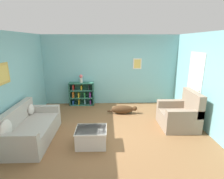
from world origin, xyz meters
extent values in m
plane|color=brown|center=(0.00, 0.00, 0.00)|extent=(14.00, 14.00, 0.00)
cube|color=#7AB7BC|center=(0.00, 2.25, 1.30)|extent=(5.60, 0.10, 2.60)
cube|color=silver|center=(1.00, 2.19, 1.55)|extent=(0.32, 0.02, 0.40)
cube|color=#DBBC56|center=(1.00, 2.18, 1.55)|extent=(0.24, 0.01, 0.32)
cube|color=#7AB7BC|center=(-2.55, 0.00, 1.30)|extent=(0.10, 5.00, 2.60)
cube|color=gold|center=(-2.49, -0.40, 1.65)|extent=(0.02, 0.56, 0.48)
cube|color=#DBBC56|center=(-2.48, -0.40, 1.65)|extent=(0.01, 0.44, 0.36)
cube|color=#7AB7BC|center=(2.55, 0.00, 1.30)|extent=(0.10, 5.00, 2.60)
cube|color=white|center=(2.49, 0.70, 1.02)|extent=(0.02, 0.84, 2.05)
sphere|color=tan|center=(2.46, 0.35, 1.00)|extent=(0.05, 0.05, 0.05)
cube|color=#ADA89E|center=(-1.96, -0.42, 0.21)|extent=(0.91, 1.74, 0.42)
cube|color=#ADA89E|center=(-2.34, -0.42, 0.63)|extent=(0.16, 1.74, 0.42)
cube|color=#ADA89E|center=(-1.96, -1.21, 0.51)|extent=(0.91, 0.16, 0.18)
cube|color=#ADA89E|center=(-1.96, 0.36, 0.51)|extent=(0.91, 0.16, 0.18)
ellipsoid|color=beige|center=(-2.22, -1.03, 0.62)|extent=(0.14, 0.40, 0.40)
ellipsoid|color=beige|center=(-2.22, 0.18, 0.56)|extent=(0.14, 0.28, 0.28)
cube|color=#2D6B56|center=(-1.54, 2.04, 0.44)|extent=(0.04, 0.29, 0.88)
cube|color=#2D6B56|center=(-0.66, 2.04, 0.44)|extent=(0.04, 0.29, 0.88)
cube|color=#2D6B56|center=(-1.10, 2.17, 0.44)|extent=(0.92, 0.02, 0.88)
cube|color=#2D6B56|center=(-1.10, 2.04, 0.02)|extent=(0.92, 0.29, 0.04)
cube|color=#2D6B56|center=(-1.10, 2.04, 0.29)|extent=(0.92, 0.29, 0.04)
cube|color=#2D6B56|center=(-1.10, 2.04, 0.59)|extent=(0.92, 0.29, 0.04)
cube|color=#2D6B56|center=(-1.10, 2.04, 0.86)|extent=(0.92, 0.29, 0.04)
cube|color=#234C9E|center=(-1.43, 2.03, 0.10)|extent=(0.04, 0.21, 0.17)
cube|color=orange|center=(-1.41, 2.03, 0.42)|extent=(0.05, 0.21, 0.22)
cube|color=#B22823|center=(-1.39, 2.03, 0.70)|extent=(0.04, 0.21, 0.19)
cube|color=gold|center=(-1.21, 2.03, 0.13)|extent=(0.03, 0.21, 0.22)
cube|color=gold|center=(-1.21, 2.03, 0.40)|extent=(0.04, 0.21, 0.18)
cube|color=gold|center=(-1.09, 2.03, 0.69)|extent=(0.04, 0.21, 0.17)
cube|color=#60939E|center=(-0.99, 2.03, 0.13)|extent=(0.03, 0.21, 0.22)
cube|color=#287A3D|center=(-0.98, 2.03, 0.41)|extent=(0.05, 0.21, 0.20)
cube|color=black|center=(-0.81, 2.03, 0.71)|extent=(0.03, 0.21, 0.21)
cube|color=#7A2D84|center=(-0.78, 2.03, 0.11)|extent=(0.03, 0.21, 0.18)
cube|color=#7A2D84|center=(-0.78, 2.03, 0.41)|extent=(0.05, 0.21, 0.21)
cube|color=gray|center=(1.85, 0.17, 0.22)|extent=(0.94, 0.99, 0.44)
cube|color=gray|center=(2.23, 0.17, 0.73)|extent=(0.18, 0.99, 0.60)
cube|color=gray|center=(1.85, -0.23, 0.55)|extent=(0.94, 0.18, 0.22)
cube|color=gray|center=(1.85, 0.57, 0.55)|extent=(0.94, 0.18, 0.22)
cube|color=silver|center=(-0.51, -0.69, 0.21)|extent=(0.68, 0.55, 0.41)
cube|color=white|center=(-0.51, -0.69, 0.40)|extent=(0.71, 0.57, 0.03)
ellipsoid|color=#472D19|center=(0.37, 1.14, 0.14)|extent=(0.74, 0.26, 0.29)
sphere|color=#472D19|center=(0.79, 1.14, 0.18)|extent=(0.16, 0.16, 0.16)
ellipsoid|color=#472D19|center=(-0.05, 1.18, 0.07)|extent=(0.20, 0.05, 0.05)
cylinder|color=silver|center=(-1.10, 2.04, 0.97)|extent=(0.10, 0.10, 0.18)
sphere|color=#E06B70|center=(-1.10, 2.04, 1.11)|extent=(0.13, 0.13, 0.13)
camera|label=1|loc=(-0.14, -4.32, 2.35)|focal=28.00mm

